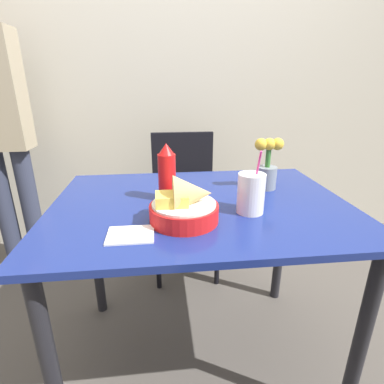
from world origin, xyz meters
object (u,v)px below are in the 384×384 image
object	(u,v)px
chair_far_window	(184,191)
ketchup_bottle	(167,173)
flower_vase	(267,165)
food_basket	(186,205)
drink_cup	(251,195)

from	to	relation	value
chair_far_window	ketchup_bottle	distance (m)	0.82
ketchup_bottle	flower_vase	world-z (taller)	ketchup_bottle
chair_far_window	ketchup_bottle	world-z (taller)	ketchup_bottle
food_basket	drink_cup	world-z (taller)	drink_cup
ketchup_bottle	drink_cup	distance (m)	0.32
ketchup_bottle	drink_cup	size ratio (longest dim) A/B	0.98
food_basket	drink_cup	distance (m)	0.23
food_basket	flower_vase	bearing A→B (deg)	37.39
flower_vase	drink_cup	bearing A→B (deg)	-120.77
food_basket	chair_far_window	bearing A→B (deg)	85.81
food_basket	flower_vase	distance (m)	0.47
food_basket	ketchup_bottle	distance (m)	0.21
food_basket	drink_cup	bearing A→B (deg)	11.48
chair_far_window	flower_vase	world-z (taller)	flower_vase
ketchup_bottle	drink_cup	world-z (taller)	drink_cup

